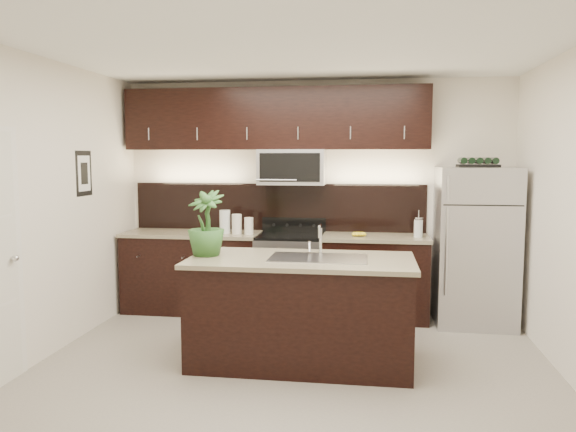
% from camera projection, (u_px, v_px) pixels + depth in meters
% --- Properties ---
extents(ground, '(4.50, 4.50, 0.00)m').
position_uv_depth(ground, '(292.00, 370.00, 4.80)').
color(ground, gray).
rests_on(ground, ground).
extents(room_walls, '(4.52, 4.02, 2.71)m').
position_uv_depth(room_walls, '(278.00, 172.00, 4.60)').
color(room_walls, silver).
rests_on(room_walls, ground).
extents(counter_run, '(3.51, 0.65, 0.94)m').
position_uv_depth(counter_run, '(273.00, 274.00, 6.48)').
color(counter_run, black).
rests_on(counter_run, ground).
extents(upper_fixtures, '(3.49, 0.40, 1.66)m').
position_uv_depth(upper_fixtures, '(277.00, 129.00, 6.45)').
color(upper_fixtures, black).
rests_on(upper_fixtures, counter_run).
extents(island, '(1.96, 0.96, 0.94)m').
position_uv_depth(island, '(301.00, 310.00, 4.94)').
color(island, black).
rests_on(island, ground).
extents(sink_faucet, '(0.84, 0.50, 0.28)m').
position_uv_depth(sink_faucet, '(319.00, 256.00, 4.88)').
color(sink_faucet, silver).
rests_on(sink_faucet, island).
extents(refrigerator, '(0.82, 0.74, 1.71)m').
position_uv_depth(refrigerator, '(475.00, 246.00, 6.06)').
color(refrigerator, '#B2B2B7').
rests_on(refrigerator, ground).
extents(wine_rack, '(0.42, 0.26, 0.10)m').
position_uv_depth(wine_rack, '(478.00, 163.00, 5.97)').
color(wine_rack, black).
rests_on(wine_rack, refrigerator).
extents(plant, '(0.40, 0.40, 0.58)m').
position_uv_depth(plant, '(206.00, 223.00, 4.99)').
color(plant, '#2D5C24').
rests_on(plant, island).
extents(canisters, '(0.40, 0.15, 0.27)m').
position_uv_depth(canisters, '(234.00, 223.00, 6.42)').
color(canisters, silver).
rests_on(canisters, counter_run).
extents(french_press, '(0.10, 0.10, 0.29)m').
position_uv_depth(french_press, '(418.00, 227.00, 6.14)').
color(french_press, silver).
rests_on(french_press, counter_run).
extents(bananas, '(0.19, 0.16, 0.05)m').
position_uv_depth(bananas, '(354.00, 234.00, 6.22)').
color(bananas, yellow).
rests_on(bananas, counter_run).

